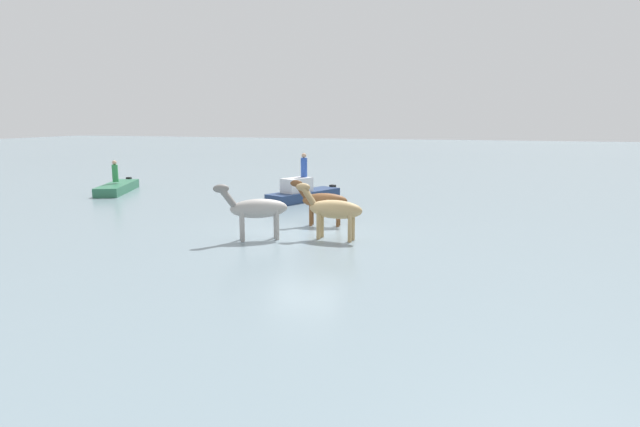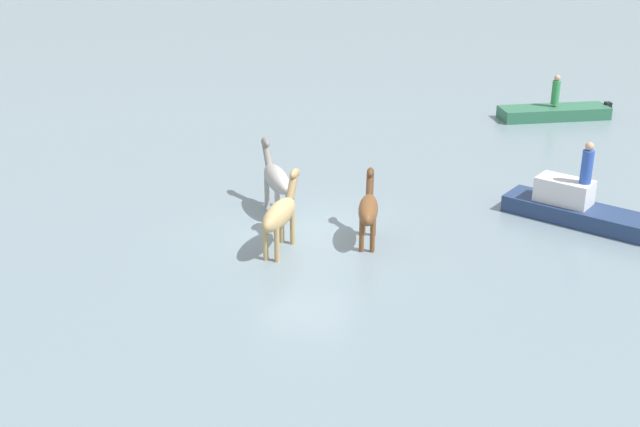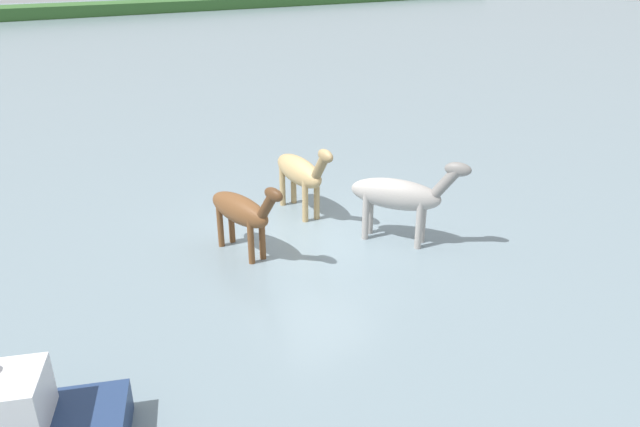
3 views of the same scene
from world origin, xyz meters
name	(u,v)px [view 2 (image 2 of 3)]	position (x,y,z in m)	size (l,w,h in m)	color
ground_plane	(306,234)	(0.00, 0.00, 0.00)	(168.76, 168.76, 0.00)	gray
horse_gray_outer	(276,178)	(1.20, -1.31, 1.07)	(1.61, 2.33, 1.94)	#9E9993
horse_chestnut_trailing	(280,214)	(0.40, 1.16, 1.04)	(0.75, 2.44, 1.88)	tan
horse_lead	(368,209)	(-1.74, 0.15, 0.96)	(0.73, 2.25, 1.74)	brown
boat_skiff_near	(576,211)	(-7.27, -2.56, 0.31)	(4.36, 2.86, 1.33)	navy
boat_tender_starboard	(554,114)	(-7.10, -13.41, 0.17)	(4.58, 2.76, 0.73)	#2D6B4C
person_spotter_bow	(587,164)	(-7.39, -2.53, 1.73)	(0.32, 0.32, 1.19)	#2D51B2
person_watcher_seated	(556,91)	(-7.06, -13.48, 1.13)	(0.32, 0.32, 1.19)	#338C4C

